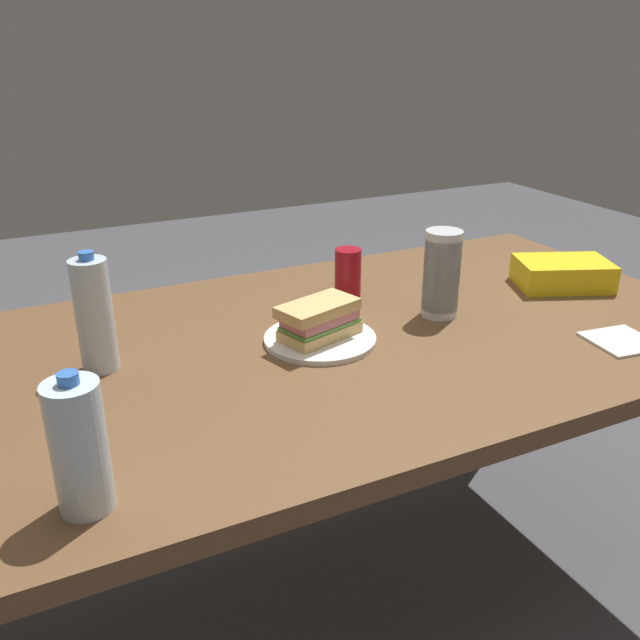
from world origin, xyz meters
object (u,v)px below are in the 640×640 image
at_px(chip_bag, 563,273).
at_px(water_bottle_spare, 94,315).
at_px(sandwich, 319,319).
at_px(paper_plate, 320,339).
at_px(soda_can_red, 348,273).
at_px(water_bottle_tall, 79,447).
at_px(dining_table, 337,370).
at_px(plastic_cup_stack, 442,274).

xyz_separation_m(chip_bag, water_bottle_spare, (1.16, -0.05, 0.08)).
xyz_separation_m(sandwich, chip_bag, (-0.72, -0.03, -0.02)).
distance_m(paper_plate, chip_bag, 0.72).
bearing_deg(paper_plate, water_bottle_spare, -9.90).
xyz_separation_m(soda_can_red, water_bottle_tall, (0.71, 0.56, 0.04)).
xyz_separation_m(dining_table, water_bottle_spare, (0.49, -0.07, 0.20)).
xyz_separation_m(dining_table, soda_can_red, (-0.14, -0.21, 0.14)).
height_order(paper_plate, sandwich, sandwich).
bearing_deg(dining_table, plastic_cup_stack, -178.90).
bearing_deg(water_bottle_spare, paper_plate, 170.10).
height_order(paper_plate, plastic_cup_stack, plastic_cup_stack).
distance_m(water_bottle_tall, plastic_cup_stack, 0.92).
distance_m(chip_bag, water_bottle_tall, 1.31).
height_order(soda_can_red, plastic_cup_stack, plastic_cup_stack).
xyz_separation_m(dining_table, paper_plate, (0.05, 0.01, 0.09)).
distance_m(soda_can_red, chip_bag, 0.56).
relative_size(sandwich, chip_bag, 0.86).
bearing_deg(chip_bag, sandwich, 25.34).
bearing_deg(soda_can_red, sandwich, 49.52).
bearing_deg(water_bottle_tall, paper_plate, -146.68).
height_order(dining_table, paper_plate, paper_plate).
bearing_deg(dining_table, soda_can_red, -123.30).
relative_size(chip_bag, water_bottle_spare, 0.96).
xyz_separation_m(paper_plate, soda_can_red, (-0.18, -0.21, 0.06)).
bearing_deg(plastic_cup_stack, paper_plate, 1.97).
relative_size(soda_can_red, water_bottle_tall, 0.58).
distance_m(paper_plate, water_bottle_spare, 0.46).
bearing_deg(soda_can_red, chip_bag, 161.06).
bearing_deg(water_bottle_spare, water_bottle_tall, 78.03).
height_order(plastic_cup_stack, water_bottle_spare, water_bottle_spare).
distance_m(sandwich, soda_can_red, 0.29).
relative_size(paper_plate, chip_bag, 1.04).
relative_size(soda_can_red, plastic_cup_stack, 0.60).
relative_size(dining_table, soda_can_red, 14.70).
relative_size(sandwich, water_bottle_tall, 0.95).
distance_m(sandwich, water_bottle_tall, 0.63).
xyz_separation_m(sandwich, soda_can_red, (-0.19, -0.22, 0.01)).
height_order(water_bottle_tall, water_bottle_spare, water_bottle_spare).
relative_size(soda_can_red, water_bottle_spare, 0.51).
relative_size(water_bottle_tall, water_bottle_spare, 0.87).
xyz_separation_m(sandwich, water_bottle_tall, (0.53, 0.35, 0.04)).
bearing_deg(water_bottle_spare, soda_can_red, -167.56).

